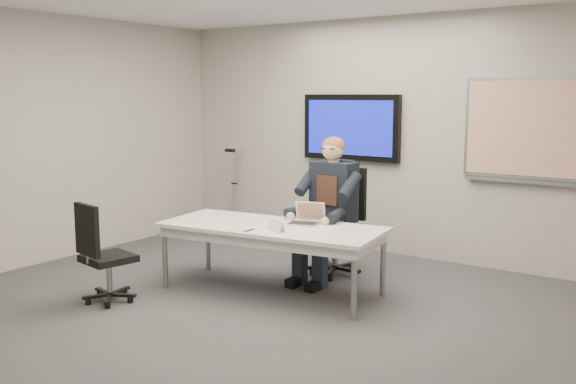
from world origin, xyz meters
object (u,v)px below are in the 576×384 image
Objects in this scene: office_chair_near at (105,272)px; laptop at (306,218)px; office_chair_far at (337,241)px; seated_person at (324,224)px; conference_table at (272,233)px.

office_chair_near is 2.64× the size of laptop.
seated_person is at bearing -90.20° from office_chair_far.
conference_table is at bearing -107.63° from seated_person.
seated_person is at bearing 76.64° from laptop.
office_chair_near is 2.19m from seated_person.
office_chair_near reaches higher than laptop.
laptop is (1.29, 1.40, 0.42)m from office_chair_near.
conference_table is at bearing -150.71° from laptop.
conference_table is 1.59m from office_chair_near.
office_chair_far reaches higher than office_chair_near.
seated_person is at bearing -114.82° from office_chair_near.
seated_person is (0.20, 0.63, 0.01)m from conference_table.
office_chair_near is 1.94m from laptop.
conference_table is at bearing -102.67° from office_chair_far.
laptop reaches higher than conference_table.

